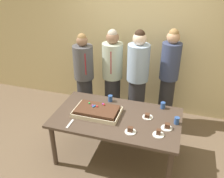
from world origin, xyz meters
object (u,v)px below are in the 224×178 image
object	(u,v)px
plated_slice_near_right	(158,133)
drink_cup_nearest	(177,121)
drink_cup_far_end	(163,105)
person_left_edge_reaching	(84,77)
plated_slice_near_left	(147,116)
cake_server_utensil	(70,124)
sheet_cake	(97,111)
person_serving_front	(112,74)
party_table	(117,121)
plated_slice_far_right	(167,127)
plated_slice_far_left	(130,131)
person_striped_tie_right	(137,79)
person_green_shirt_behind	(169,76)
drink_cup_middle	(110,98)

from	to	relation	value
plated_slice_near_right	drink_cup_nearest	distance (m)	0.37
drink_cup_far_end	person_left_edge_reaching	bearing A→B (deg)	162.41
plated_slice_near_left	drink_cup_nearest	size ratio (longest dim) A/B	1.50
cake_server_utensil	sheet_cake	bearing A→B (deg)	52.06
drink_cup_far_end	person_serving_front	world-z (taller)	person_serving_front
party_table	plated_slice_far_right	world-z (taller)	plated_slice_far_right
party_table	plated_slice_far_left	size ratio (longest dim) A/B	11.95
drink_cup_nearest	person_left_edge_reaching	size ratio (longest dim) A/B	0.06
person_serving_front	plated_slice_near_left	bearing A→B (deg)	34.36
sheet_cake	drink_cup_nearest	world-z (taller)	sheet_cake
sheet_cake	drink_cup_nearest	size ratio (longest dim) A/B	6.63
person_serving_front	person_striped_tie_right	size ratio (longest dim) A/B	0.96
person_green_shirt_behind	person_striped_tie_right	distance (m)	0.56
drink_cup_far_end	cake_server_utensil	world-z (taller)	drink_cup_far_end
drink_cup_nearest	drink_cup_middle	xyz separation A→B (m)	(-1.04, 0.30, 0.00)
cake_server_utensil	person_green_shirt_behind	size ratio (longest dim) A/B	0.11
plated_slice_far_left	person_left_edge_reaching	distance (m)	1.62
plated_slice_far_left	cake_server_utensil	bearing A→B (deg)	-174.83
sheet_cake	person_striped_tie_right	bearing A→B (deg)	68.58
plated_slice_far_right	person_serving_front	world-z (taller)	person_serving_front
party_table	plated_slice_near_right	distance (m)	0.67
cake_server_utensil	person_serving_front	bearing A→B (deg)	83.65
plated_slice_near_left	plated_slice_near_right	xyz separation A→B (m)	(0.20, -0.34, 0.00)
drink_cup_nearest	plated_slice_far_right	bearing A→B (deg)	-127.72
person_serving_front	cake_server_utensil	bearing A→B (deg)	-11.97
sheet_cake	plated_slice_near_left	bearing A→B (deg)	9.66
plated_slice_near_left	plated_slice_far_right	distance (m)	0.34
plated_slice_far_right	drink_cup_middle	size ratio (longest dim) A/B	1.50
drink_cup_nearest	plated_slice_far_left	bearing A→B (deg)	-146.91
party_table	person_left_edge_reaching	world-z (taller)	person_left_edge_reaching
person_serving_front	person_left_edge_reaching	xyz separation A→B (m)	(-0.47, -0.20, -0.03)
sheet_cake	cake_server_utensil	xyz separation A→B (m)	(-0.27, -0.34, -0.04)
drink_cup_middle	person_green_shirt_behind	distance (m)	1.16
party_table	cake_server_utensil	size ratio (longest dim) A/B	8.96
drink_cup_middle	person_green_shirt_behind	bearing A→B (deg)	45.57
person_serving_front	drink_cup_far_end	bearing A→B (deg)	50.51
plated_slice_near_left	plated_slice_near_right	world-z (taller)	plated_slice_near_right
plated_slice_near_left	plated_slice_near_right	distance (m)	0.40
party_table	plated_slice_near_right	size ratio (longest dim) A/B	11.95
drink_cup_nearest	drink_cup_far_end	world-z (taller)	same
sheet_cake	plated_slice_near_right	distance (m)	0.94
plated_slice_near_right	sheet_cake	bearing A→B (deg)	166.38
person_striped_tie_right	person_left_edge_reaching	bearing A→B (deg)	-64.20
person_serving_front	plated_slice_near_right	bearing A→B (deg)	32.11
party_table	drink_cup_nearest	world-z (taller)	drink_cup_nearest
person_serving_front	person_left_edge_reaching	size ratio (longest dim) A/B	1.03
plated_slice_near_left	cake_server_utensil	world-z (taller)	plated_slice_near_left
party_table	drink_cup_middle	size ratio (longest dim) A/B	17.93
drink_cup_middle	plated_slice_far_left	bearing A→B (deg)	-53.90
plated_slice_near_right	drink_cup_nearest	size ratio (longest dim) A/B	1.50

